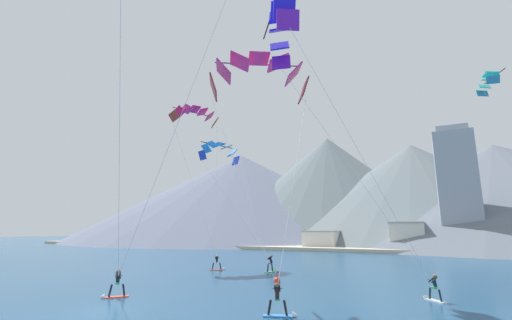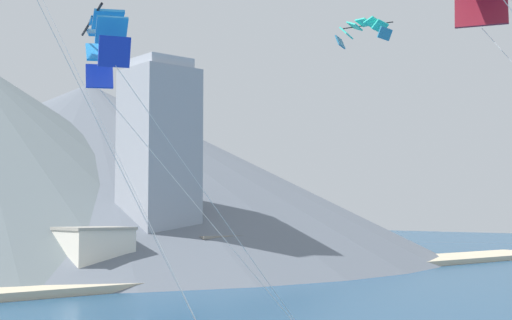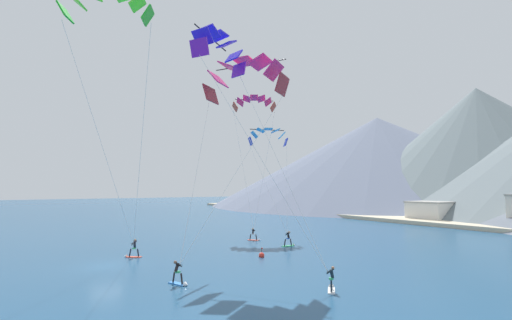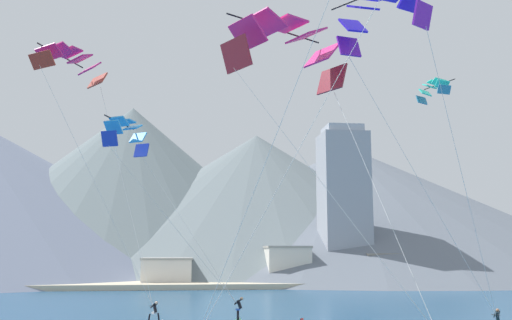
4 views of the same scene
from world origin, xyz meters
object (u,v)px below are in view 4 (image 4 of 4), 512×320
(kitesurfer_near_lead, at_px, (157,318))
(kitesurfer_far_left, at_px, (239,313))
(parafoil_kite_distant_high_outer, at_px, (434,88))
(parafoil_kite_near_lead, at_px, (70,62))
(parafoil_kite_far_left, at_px, (127,133))
(parafoil_kite_near_trail, at_px, (287,44))
(parafoil_kite_mid_center, at_px, (381,14))

(kitesurfer_near_lead, relative_size, kitesurfer_far_left, 0.92)
(parafoil_kite_distant_high_outer, bearing_deg, parafoil_kite_near_lead, -160.92)
(parafoil_kite_far_left, bearing_deg, parafoil_kite_near_trail, -44.32)
(kitesurfer_near_lead, bearing_deg, parafoil_kite_distant_high_outer, 31.46)
(kitesurfer_near_lead, relative_size, parafoil_kite_near_lead, 0.08)
(kitesurfer_far_left, bearing_deg, parafoil_kite_mid_center, -61.87)
(kitesurfer_far_left, distance_m, parafoil_kite_far_left, 16.48)
(kitesurfer_far_left, height_order, parafoil_kite_distant_high_outer, parafoil_kite_distant_high_outer)
(kitesurfer_near_lead, distance_m, parafoil_kite_mid_center, 24.54)
(parafoil_kite_near_trail, height_order, parafoil_kite_mid_center, parafoil_kite_near_trail)
(parafoil_kite_near_lead, bearing_deg, kitesurfer_far_left, -16.40)
(kitesurfer_far_left, distance_m, parafoil_kite_distant_high_outer, 35.96)
(parafoil_kite_near_trail, height_order, parafoil_kite_far_left, parafoil_kite_near_trail)
(kitesurfer_near_lead, distance_m, parafoil_kite_far_left, 14.68)
(parafoil_kite_near_trail, bearing_deg, kitesurfer_far_left, 107.46)
(parafoil_kite_far_left, bearing_deg, parafoil_kite_mid_center, -45.90)
(parafoil_kite_near_trail, height_order, parafoil_kite_distant_high_outer, parafoil_kite_distant_high_outer)
(parafoil_kite_distant_high_outer, bearing_deg, kitesurfer_far_left, -144.22)
(kitesurfer_near_lead, bearing_deg, parafoil_kite_near_lead, 147.41)
(parafoil_kite_near_trail, relative_size, parafoil_kite_mid_center, 1.01)
(parafoil_kite_far_left, distance_m, parafoil_kite_distant_high_outer, 35.37)
(parafoil_kite_near_lead, bearing_deg, parafoil_kite_near_trail, -35.99)
(kitesurfer_near_lead, height_order, parafoil_kite_near_lead, parafoil_kite_near_lead)
(parafoil_kite_mid_center, xyz_separation_m, parafoil_kite_distant_high_outer, (16.17, 29.25, 4.71))
(kitesurfer_far_left, height_order, parafoil_kite_near_trail, parafoil_kite_near_trail)
(kitesurfer_far_left, relative_size, parafoil_kite_near_lead, 0.09)
(kitesurfer_near_lead, relative_size, parafoil_kite_distant_high_outer, 0.32)
(kitesurfer_far_left, xyz_separation_m, parafoil_kite_near_trail, (2.37, -7.53, 17.44))
(kitesurfer_far_left, relative_size, parafoil_kite_distant_high_outer, 0.35)
(parafoil_kite_near_lead, height_order, parafoil_kite_near_trail, parafoil_kite_near_lead)
(parafoil_kite_near_trail, bearing_deg, parafoil_kite_near_lead, 144.01)
(kitesurfer_far_left, xyz_separation_m, parafoil_kite_far_left, (-8.68, 3.26, 13.63))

